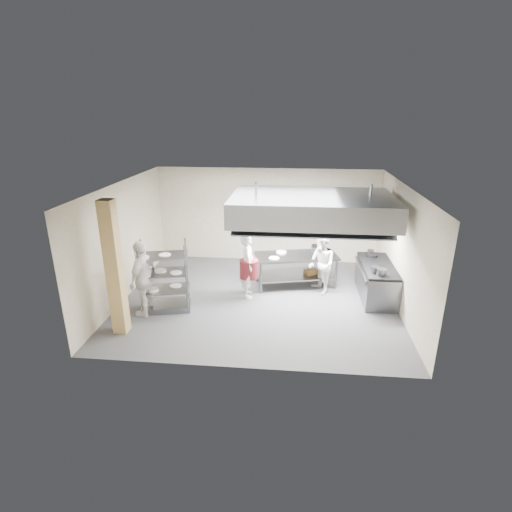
# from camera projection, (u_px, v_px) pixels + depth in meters

# --- Properties ---
(floor) EXTENTS (7.00, 7.00, 0.00)m
(floor) POSITION_uv_depth(u_px,v_px,m) (258.00, 299.00, 10.50)
(floor) COLOR #2E2E30
(floor) RESTS_ON ground
(ceiling) EXTENTS (7.00, 7.00, 0.00)m
(ceiling) POSITION_uv_depth(u_px,v_px,m) (259.00, 185.00, 9.47)
(ceiling) COLOR silver
(ceiling) RESTS_ON wall_back
(wall_back) EXTENTS (7.00, 0.00, 7.00)m
(wall_back) POSITION_uv_depth(u_px,v_px,m) (267.00, 216.00, 12.79)
(wall_back) COLOR tan
(wall_back) RESTS_ON ground
(wall_left) EXTENTS (0.00, 6.00, 6.00)m
(wall_left) POSITION_uv_depth(u_px,v_px,m) (124.00, 241.00, 10.31)
(wall_left) COLOR tan
(wall_left) RESTS_ON ground
(wall_right) EXTENTS (0.00, 6.00, 6.00)m
(wall_right) POSITION_uv_depth(u_px,v_px,m) (402.00, 250.00, 9.66)
(wall_right) COLOR tan
(wall_right) RESTS_ON ground
(column) EXTENTS (0.30, 0.30, 3.00)m
(column) POSITION_uv_depth(u_px,v_px,m) (114.00, 269.00, 8.47)
(column) COLOR tan
(column) RESTS_ON floor
(exhaust_hood) EXTENTS (4.00, 2.50, 0.60)m
(exhaust_hood) POSITION_uv_depth(u_px,v_px,m) (312.00, 207.00, 9.93)
(exhaust_hood) COLOR slate
(exhaust_hood) RESTS_ON ceiling
(hood_strip_a) EXTENTS (1.60, 0.12, 0.04)m
(hood_strip_a) POSITION_uv_depth(u_px,v_px,m) (276.00, 219.00, 10.12)
(hood_strip_a) COLOR white
(hood_strip_a) RESTS_ON exhaust_hood
(hood_strip_b) EXTENTS (1.60, 0.12, 0.04)m
(hood_strip_b) POSITION_uv_depth(u_px,v_px,m) (348.00, 221.00, 9.95)
(hood_strip_b) COLOR white
(hood_strip_b) RESTS_ON exhaust_hood
(wall_shelf) EXTENTS (1.50, 0.28, 0.04)m
(wall_shelf) POSITION_uv_depth(u_px,v_px,m) (324.00, 218.00, 12.47)
(wall_shelf) COLOR slate
(wall_shelf) RESTS_ON wall_back
(island) EXTENTS (2.40, 1.42, 0.91)m
(island) POSITION_uv_depth(u_px,v_px,m) (296.00, 270.00, 11.19)
(island) COLOR slate
(island) RESTS_ON floor
(island_worktop) EXTENTS (2.40, 1.42, 0.06)m
(island_worktop) POSITION_uv_depth(u_px,v_px,m) (296.00, 256.00, 11.04)
(island_worktop) COLOR slate
(island_worktop) RESTS_ON island
(island_undershelf) EXTENTS (2.21, 1.29, 0.04)m
(island_undershelf) POSITION_uv_depth(u_px,v_px,m) (295.00, 275.00, 11.24)
(island_undershelf) COLOR slate
(island_undershelf) RESTS_ON island
(pass_rack) EXTENTS (1.29, 0.93, 1.75)m
(pass_rack) POSITION_uv_depth(u_px,v_px,m) (164.00, 276.00, 9.70)
(pass_rack) COLOR slate
(pass_rack) RESTS_ON floor
(cooking_range) EXTENTS (0.80, 2.00, 0.84)m
(cooking_range) POSITION_uv_depth(u_px,v_px,m) (376.00, 281.00, 10.53)
(cooking_range) COLOR slate
(cooking_range) RESTS_ON floor
(range_top) EXTENTS (0.78, 1.96, 0.06)m
(range_top) POSITION_uv_depth(u_px,v_px,m) (378.00, 266.00, 10.38)
(range_top) COLOR black
(range_top) RESTS_ON cooking_range
(chef_head) EXTENTS (0.55, 0.71, 1.74)m
(chef_head) POSITION_uv_depth(u_px,v_px,m) (248.00, 265.00, 10.40)
(chef_head) COLOR white
(chef_head) RESTS_ON floor
(chef_line) EXTENTS (0.89, 0.98, 1.63)m
(chef_line) POSITION_uv_depth(u_px,v_px,m) (321.00, 264.00, 10.63)
(chef_line) COLOR white
(chef_line) RESTS_ON floor
(chef_plating) EXTENTS (0.62, 1.15, 1.86)m
(chef_plating) POSITION_uv_depth(u_px,v_px,m) (144.00, 278.00, 9.44)
(chef_plating) COLOR white
(chef_plating) RESTS_ON floor
(griddle) EXTENTS (0.44, 0.35, 0.21)m
(griddle) POSITION_uv_depth(u_px,v_px,m) (319.00, 250.00, 11.12)
(griddle) COLOR slate
(griddle) RESTS_ON island_worktop
(wicker_basket) EXTENTS (0.40, 0.37, 0.15)m
(wicker_basket) POSITION_uv_depth(u_px,v_px,m) (311.00, 272.00, 11.25)
(wicker_basket) COLOR olive
(wicker_basket) RESTS_ON island_undershelf
(stockpot) EXTENTS (0.23, 0.23, 0.16)m
(stockpot) POSITION_uv_depth(u_px,v_px,m) (375.00, 269.00, 9.86)
(stockpot) COLOR gray
(stockpot) RESTS_ON range_top
(plate_stack) EXTENTS (0.28, 0.28, 0.05)m
(plate_stack) POSITION_uv_depth(u_px,v_px,m) (165.00, 288.00, 9.81)
(plate_stack) COLOR white
(plate_stack) RESTS_ON pass_rack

